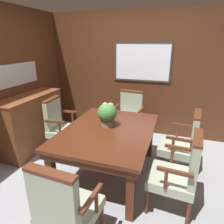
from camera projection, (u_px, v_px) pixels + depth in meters
ground_plane at (103, 177)px, 2.92m from camera, size 14.00×14.00×0.00m
wall_back at (133, 75)px, 4.10m from camera, size 7.20×0.08×2.45m
dining_table at (109, 135)px, 2.80m from camera, size 1.20×1.60×0.73m
chair_head_near at (65, 207)px, 1.74m from camera, size 0.56×0.53×0.97m
chair_head_far at (129, 115)px, 3.93m from camera, size 0.57×0.55×0.97m
chair_right_near at (180, 172)px, 2.22m from camera, size 0.54×0.57×0.97m
chair_left_far at (60, 124)px, 3.48m from camera, size 0.55×0.57×0.97m
chair_right_far at (184, 142)px, 2.87m from camera, size 0.55×0.57×0.97m
potted_plant at (107, 114)px, 2.81m from camera, size 0.27×0.28×0.35m
sideboard_cabinet at (32, 122)px, 3.61m from camera, size 0.47×1.32×0.99m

